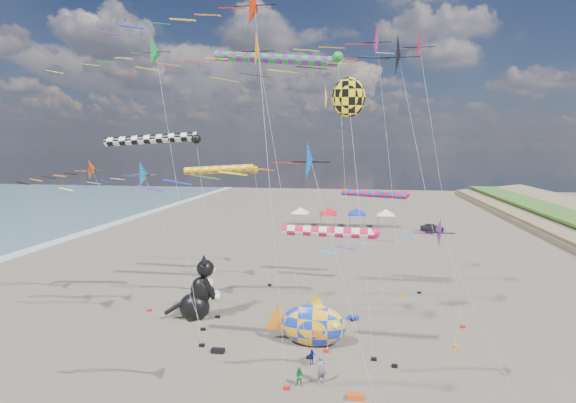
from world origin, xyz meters
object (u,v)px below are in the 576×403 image
(child_blue, at_px, (312,357))
(person_adult, at_px, (322,369))
(cat_inflatable, at_px, (197,288))
(fish_inflatable, at_px, (313,325))
(child_green, at_px, (300,377))
(parked_car, at_px, (432,227))

(child_blue, bearing_deg, person_adult, -105.02)
(cat_inflatable, bearing_deg, fish_inflatable, -41.24)
(fish_inflatable, bearing_deg, person_adult, -78.22)
(child_green, xyz_separation_m, child_blue, (0.43, 2.82, -0.09))
(person_adult, height_order, child_blue, person_adult)
(fish_inflatable, bearing_deg, child_blue, -85.14)
(cat_inflatable, height_order, child_green, cat_inflatable)
(person_adult, xyz_separation_m, child_blue, (-0.83, 2.27, -0.37))
(child_green, height_order, parked_car, parked_car)
(person_adult, bearing_deg, parked_car, 39.01)
(cat_inflatable, distance_m, parked_car, 49.70)
(cat_inflatable, relative_size, child_green, 4.34)
(child_blue, bearing_deg, fish_inflatable, 59.84)
(cat_inflatable, distance_m, child_blue, 12.19)
(person_adult, relative_size, child_green, 1.47)
(fish_inflatable, height_order, child_blue, fish_inflatable)
(fish_inflatable, xyz_separation_m, child_green, (-0.18, -5.68, -0.90))
(fish_inflatable, xyz_separation_m, child_blue, (0.24, -2.86, -0.99))
(cat_inflatable, relative_size, person_adult, 2.96)
(cat_inflatable, bearing_deg, person_adult, -59.83)
(fish_inflatable, xyz_separation_m, person_adult, (1.07, -5.13, -0.62))
(cat_inflatable, xyz_separation_m, child_green, (9.71, -9.25, -2.01))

